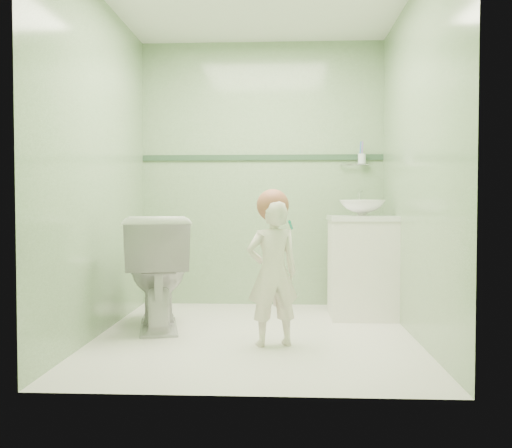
{
  "coord_description": "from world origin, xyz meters",
  "views": [
    {
      "loc": [
        0.2,
        -3.92,
        0.92
      ],
      "look_at": [
        0.0,
        0.15,
        0.78
      ],
      "focal_mm": 39.54,
      "sensor_mm": 36.0,
      "label": 1
    }
  ],
  "objects": [
    {
      "name": "toilet",
      "position": [
        -0.74,
        0.21,
        0.42
      ],
      "size": [
        0.64,
        0.91,
        0.84
      ],
      "primitive_type": "imported",
      "rotation": [
        0.0,
        0.0,
        3.37
      ],
      "color": "white",
      "rests_on": "ground"
    },
    {
      "name": "counter",
      "position": [
        0.84,
        0.7,
        0.81
      ],
      "size": [
        0.54,
        0.52,
        0.04
      ],
      "primitive_type": "cube",
      "color": "white",
      "rests_on": "vanity"
    },
    {
      "name": "vanity",
      "position": [
        0.84,
        0.7,
        0.4
      ],
      "size": [
        0.52,
        0.5,
        0.8
      ],
      "primitive_type": "cube",
      "color": "white",
      "rests_on": "ground"
    },
    {
      "name": "hair_cap",
      "position": [
        0.13,
        -0.24,
        0.92
      ],
      "size": [
        0.21,
        0.21,
        0.21
      ],
      "primitive_type": "sphere",
      "color": "#A05B41",
      "rests_on": "toddler"
    },
    {
      "name": "teal_toothbrush",
      "position": [
        0.24,
        -0.36,
        0.8
      ],
      "size": [
        0.1,
        0.14,
        0.08
      ],
      "color": "#00805D",
      "rests_on": "toddler"
    },
    {
      "name": "faucet",
      "position": [
        0.84,
        0.89,
        0.97
      ],
      "size": [
        0.03,
        0.13,
        0.18
      ],
      "color": "silver",
      "rests_on": "counter"
    },
    {
      "name": "cup_holder",
      "position": [
        0.89,
        1.18,
        1.33
      ],
      "size": [
        0.26,
        0.07,
        0.21
      ],
      "color": "silver",
      "rests_on": "room_shell"
    },
    {
      "name": "toddler",
      "position": [
        0.13,
        -0.26,
        0.48
      ],
      "size": [
        0.4,
        0.32,
        0.95
      ],
      "primitive_type": "imported",
      "rotation": [
        0.0,
        0.0,
        3.45
      ],
      "color": "white",
      "rests_on": "ground"
    },
    {
      "name": "trim_stripe",
      "position": [
        0.0,
        1.24,
        1.35
      ],
      "size": [
        2.2,
        0.02,
        0.05
      ],
      "primitive_type": "cube",
      "color": "#304E36",
      "rests_on": "room_shell"
    },
    {
      "name": "room_shell",
      "position": [
        0.0,
        0.0,
        1.2
      ],
      "size": [
        2.5,
        2.54,
        2.4
      ],
      "color": "#88AB79",
      "rests_on": "ground"
    },
    {
      "name": "basin",
      "position": [
        0.84,
        0.7,
        0.89
      ],
      "size": [
        0.37,
        0.37,
        0.13
      ],
      "primitive_type": "imported",
      "color": "white",
      "rests_on": "counter"
    },
    {
      "name": "ground",
      "position": [
        0.0,
        0.0,
        0.0
      ],
      "size": [
        2.5,
        2.5,
        0.0
      ],
      "primitive_type": "plane",
      "color": "silver",
      "rests_on": "ground"
    }
  ]
}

